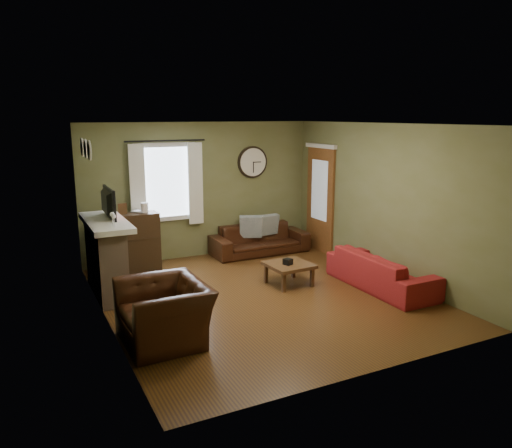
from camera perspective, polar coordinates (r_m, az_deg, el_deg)
name	(u,v)px	position (r m, az deg, el deg)	size (l,w,h in m)	color
floor	(262,296)	(7.75, 0.66, -8.25)	(4.60, 5.20, 0.00)	#4B2D13
ceiling	(262,124)	(7.26, 0.71, 11.34)	(4.60, 5.20, 0.00)	white
wall_left	(103,229)	(6.69, -17.13, -0.53)	(0.00, 5.20, 2.60)	#65683D
wall_right	(383,202)	(8.67, 14.35, 2.50)	(0.00, 5.20, 2.60)	#65683D
wall_back	(201,190)	(9.75, -6.31, 3.87)	(4.60, 0.00, 2.60)	#65683D
wall_front	(377,257)	(5.28, 13.69, -3.72)	(4.60, 0.00, 2.60)	#65683D
fireplace	(106,260)	(8.01, -16.77, -3.97)	(0.40, 1.40, 1.10)	tan
firebox	(120,274)	(8.11, -15.33, -5.53)	(0.04, 0.60, 0.55)	black
mantel	(106,222)	(7.87, -16.82, 0.18)	(0.58, 1.60, 0.08)	white
tv	(104,207)	(7.98, -16.96, 1.90)	(0.60, 0.08, 0.35)	black
tv_screen	(109,203)	(7.98, -16.42, 2.34)	(0.02, 0.62, 0.36)	#994C3F
medallion_left	(89,150)	(7.34, -18.51, 7.99)	(0.28, 0.28, 0.03)	white
medallion_mid	(86,149)	(7.69, -18.89, 8.14)	(0.28, 0.28, 0.03)	white
medallion_right	(82,147)	(8.04, -19.24, 8.27)	(0.28, 0.28, 0.03)	white
window_pane	(166,182)	(9.49, -10.28, 4.73)	(1.00, 0.02, 1.30)	silver
curtain_rod	(166,141)	(9.32, -10.29, 9.35)	(0.03, 0.03, 1.50)	black
curtain_left	(138,187)	(9.26, -13.37, 4.10)	(0.28, 0.04, 1.55)	white
curtain_right	(195,184)	(9.57, -6.93, 4.60)	(0.28, 0.04, 1.55)	white
wall_clock	(253,162)	(10.07, -0.36, 7.08)	(0.64, 0.06, 0.64)	white
door	(320,200)	(10.15, 7.35, 2.75)	(0.05, 0.90, 2.10)	brown
bookshelf	(134,242)	(9.08, -13.78, -2.07)	(0.88, 0.37, 1.04)	black
book	(137,217)	(9.02, -13.46, 0.73)	(0.18, 0.25, 0.02)	#4C311A
sofa_brown	(260,239)	(10.01, 0.41, -1.77)	(1.95, 0.76, 0.57)	black
pillow_left	(251,227)	(9.94, -0.61, -0.29)	(0.44, 0.13, 0.44)	gray
pillow_right	(269,225)	(10.12, 1.47, -0.06)	(0.41, 0.12, 0.41)	gray
sofa_red	(381,271)	(8.28, 14.11, -5.18)	(1.97, 0.77, 0.57)	maroon
armchair	(164,312)	(6.29, -10.44, -9.92)	(1.13, 0.99, 0.74)	black
coffee_table	(289,274)	(8.22, 3.76, -5.72)	(0.68, 0.68, 0.36)	#4C311A
tissue_box	(288,262)	(8.09, 3.65, -4.39)	(0.12, 0.12, 0.09)	black
wine_glass_a	(114,221)	(7.28, -15.92, 0.34)	(0.06, 0.06, 0.19)	white
wine_glass_b	(112,219)	(7.38, -16.09, 0.54)	(0.07, 0.07, 0.20)	white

